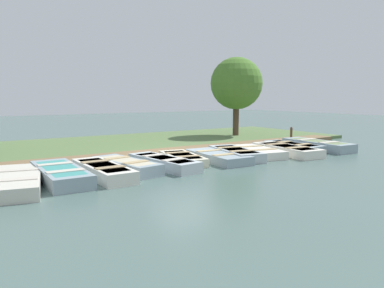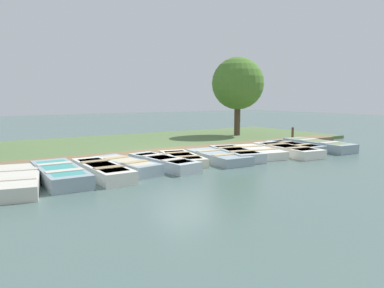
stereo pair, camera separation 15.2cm
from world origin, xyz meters
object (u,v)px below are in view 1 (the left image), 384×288
Objects in this scene: rowboat_10 at (293,147)px; park_tree_left at (236,84)px; rowboat_2 at (103,170)px; rowboat_5 at (182,158)px; rowboat_11 at (317,145)px; rowboat_3 at (126,165)px; mooring_post_far at (291,134)px; rowboat_4 at (164,162)px; rowboat_9 at (286,150)px; rowboat_1 at (60,174)px; rowboat_7 at (236,154)px; rowboat_0 at (17,181)px; rowboat_6 at (218,157)px; rowboat_8 at (258,152)px.

rowboat_10 is 6.60m from park_tree_left.
rowboat_2 is 1.18× the size of rowboat_5.
rowboat_11 reaches higher than rowboat_2.
mooring_post_far is (-2.58, 11.01, 0.22)m from rowboat_3.
rowboat_2 is 3.53m from rowboat_5.
rowboat_4 reaches higher than rowboat_9.
rowboat_7 is at bearing 93.12° from rowboat_1.
rowboat_7 is at bearing -39.92° from park_tree_left.
rowboat_3 is at bearing -104.29° from rowboat_4.
rowboat_0 is 4.40× the size of mooring_post_far.
mooring_post_far is at bearing 115.52° from rowboat_5.
rowboat_5 is 8.84m from mooring_post_far.
rowboat_11 is (-0.24, 2.41, 0.02)m from rowboat_9.
rowboat_0 is 1.19× the size of rowboat_3.
rowboat_1 is 1.10× the size of rowboat_7.
rowboat_11 is at bearing 90.40° from rowboat_2.
mooring_post_far is (-2.85, 13.27, 0.21)m from rowboat_1.
park_tree_left is (-5.95, -0.13, 3.07)m from rowboat_11.
rowboat_7 is 8.20m from park_tree_left.
rowboat_7 reaches higher than rowboat_4.
rowboat_11 is (-0.28, 10.83, 0.01)m from rowboat_2.
rowboat_0 is at bearing -84.31° from rowboat_6.
rowboat_7 is at bearing 92.88° from rowboat_2.
rowboat_7 is 5.01m from rowboat_11.
rowboat_5 is at bearing -52.86° from park_tree_left.
rowboat_3 is (-0.26, 2.26, -0.01)m from rowboat_1.
rowboat_2 is (-0.09, 2.50, 0.01)m from rowboat_0.
rowboat_4 is 10.05m from mooring_post_far.
rowboat_2 is 5.83m from rowboat_7.
rowboat_3 is 1.05× the size of rowboat_8.
rowboat_0 is 4.86m from rowboat_4.
park_tree_left is (-6.23, 10.70, 3.07)m from rowboat_2.
mooring_post_far is at bearing 93.77° from rowboat_3.
rowboat_10 is (-0.30, 7.07, -0.00)m from rowboat_4.
rowboat_3 is 1.01× the size of rowboat_6.
rowboat_8 is (-0.51, 9.56, -0.02)m from rowboat_0.
mooring_post_far reaches higher than rowboat_11.
rowboat_10 reaches higher than rowboat_5.
rowboat_3 is at bearing -90.38° from rowboat_10.
rowboat_8 is at bearing -88.88° from rowboat_11.
park_tree_left reaches higher than rowboat_10.
rowboat_1 is 7.10m from rowboat_7.
rowboat_0 is 1.25× the size of rowboat_10.
rowboat_5 is at bearing -86.10° from rowboat_7.
rowboat_6 is at bearing -75.92° from rowboat_8.
mooring_post_far is (-2.75, 9.66, 0.23)m from rowboat_4.
rowboat_0 is at bearing -71.21° from rowboat_5.
rowboat_8 is at bearing -32.05° from park_tree_left.
park_tree_left reaches higher than rowboat_4.
rowboat_4 reaches higher than rowboat_8.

